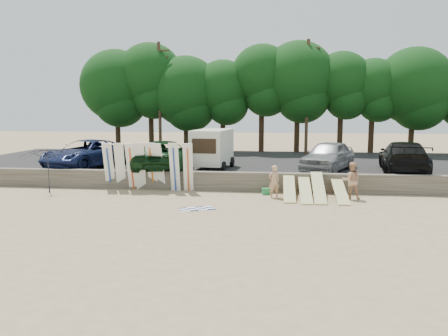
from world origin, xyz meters
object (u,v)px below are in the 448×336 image
at_px(car_1, 163,155).
at_px(beachgoer_a, 274,181).
at_px(car_2, 328,156).
at_px(car_3, 404,157).
at_px(car_0, 86,154).
at_px(beach_umbrella, 47,170).
at_px(cooler, 266,191).
at_px(beachgoer_b, 351,181).
at_px(box_trailer, 212,147).

height_order(car_1, beachgoer_a, car_1).
distance_m(car_2, car_3, 4.25).
distance_m(car_0, beach_umbrella, 4.78).
xyz_separation_m(cooler, beach_umbrella, (-11.13, -0.91, 1.02)).
bearing_deg(car_1, beachgoer_a, 141.72).
bearing_deg(beachgoer_b, beachgoer_a, 0.23).
height_order(car_2, beachgoer_a, car_2).
relative_size(box_trailer, car_1, 0.62).
bearing_deg(car_3, car_0, 10.36).
relative_size(car_3, cooler, 15.90).
relative_size(car_0, cooler, 16.06).
bearing_deg(car_2, car_0, -154.35).
bearing_deg(car_1, cooler, 145.10).
bearing_deg(car_1, car_3, 176.47).
height_order(car_3, beach_umbrella, car_3).
bearing_deg(cooler, car_2, 40.56).
distance_m(car_0, beachgoer_a, 12.46).
bearing_deg(cooler, car_3, 19.11).
distance_m(beachgoer_a, beachgoer_b, 3.68).
height_order(car_3, cooler, car_3).
height_order(car_2, car_3, car_3).
bearing_deg(box_trailer, beachgoer_b, -26.57).
distance_m(car_0, car_2, 14.68).
xyz_separation_m(car_3, beachgoer_a, (-7.36, -4.81, -0.78)).
distance_m(box_trailer, beachgoer_b, 8.87).
bearing_deg(box_trailer, car_0, -171.87).
xyz_separation_m(car_2, beachgoer_a, (-3.11, -4.80, -0.78)).
distance_m(box_trailer, beach_umbrella, 9.32).
bearing_deg(cooler, car_0, 152.22).
height_order(car_2, beachgoer_b, car_2).
xyz_separation_m(beachgoer_a, cooler, (-0.40, 0.72, -0.63)).
bearing_deg(beach_umbrella, car_0, 90.43).
height_order(car_1, beachgoer_b, car_1).
distance_m(car_3, beach_umbrella, 19.54).
bearing_deg(beachgoer_b, cooler, -9.90).
xyz_separation_m(car_0, car_3, (18.92, 0.24, 0.03)).
distance_m(car_0, cooler, 11.89).
bearing_deg(car_2, beachgoer_a, -98.19).
bearing_deg(beachgoer_b, car_2, -84.09).
height_order(beachgoer_a, beachgoer_b, beachgoer_b).
bearing_deg(car_2, cooler, -105.94).
xyz_separation_m(car_2, beach_umbrella, (-14.64, -4.98, -0.39)).
distance_m(car_2, beachgoer_a, 5.77).
relative_size(box_trailer, cooler, 10.23).
height_order(box_trailer, beach_umbrella, box_trailer).
bearing_deg(car_0, beach_umbrella, -73.49).
bearing_deg(car_0, cooler, -2.98).
bearing_deg(car_3, box_trailer, 9.51).
height_order(car_0, beach_umbrella, car_0).
bearing_deg(cooler, beachgoer_a, -69.64).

